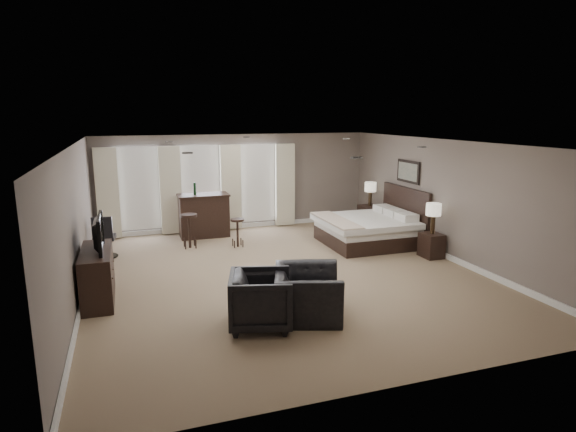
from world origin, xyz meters
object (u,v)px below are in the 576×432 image
object	(u,v)px
bar_stool_right	(238,233)
desk_chair	(105,236)
bed	(366,217)
nightstand_near	(431,245)
bar_counter	(204,215)
tv	(95,246)
bar_stool_left	(189,231)
lamp_far	(370,194)
armchair_near	(308,285)
dresser	(98,275)
nightstand_far	(369,217)
armchair_far	(261,297)
lamp_near	(433,219)

from	to	relation	value
bar_stool_right	desk_chair	size ratio (longest dim) A/B	0.71
bed	nightstand_near	bearing A→B (deg)	-58.46
bar_counter	desk_chair	bearing A→B (deg)	-153.37
tv	bar_stool_left	distance (m)	3.48
bed	lamp_far	xyz separation A→B (m)	(0.89, 1.45, 0.29)
armchair_near	dresser	bearing A→B (deg)	79.23
nightstand_near	nightstand_far	world-z (taller)	nightstand_far
nightstand_near	bar_stool_right	size ratio (longest dim) A/B	0.79
armchair_far	bar_stool_right	world-z (taller)	armchair_far
bed	bar_stool_left	size ratio (longest dim) A/B	2.61
bar_stool_left	dresser	bearing A→B (deg)	-123.88
bed	lamp_near	xyz separation A→B (m)	(0.89, -1.45, 0.20)
tv	nightstand_near	bearing A→B (deg)	-87.21
nightstand_near	armchair_far	size ratio (longest dim) A/B	0.58
nightstand_near	dresser	xyz separation A→B (m)	(-6.92, -0.34, 0.17)
desk_chair	lamp_near	bearing A→B (deg)	168.49
bar_stool_right	lamp_far	bearing A→B (deg)	9.69
nightstand_far	bar_stool_left	bearing A→B (deg)	-175.61
lamp_near	desk_chair	world-z (taller)	lamp_near
nightstand_near	bar_stool_left	bearing A→B (deg)	153.31
bed	dresser	size ratio (longest dim) A/B	1.40
dresser	armchair_far	distance (m)	3.04
bed	armchair_near	size ratio (longest dim) A/B	1.82
armchair_near	bar_stool_right	xyz separation A→B (m)	(-0.14, 4.34, -0.17)
armchair_near	nightstand_far	bearing A→B (deg)	-18.49
tv	bed	bearing A→B (deg)	-73.49
dresser	bar_counter	world-z (taller)	bar_counter
armchair_far	bar_counter	size ratio (longest dim) A/B	0.72
armchair_far	bar_stool_right	xyz separation A→B (m)	(0.66, 4.49, -0.12)
lamp_far	bar_counter	xyz separation A→B (m)	(-4.50, 0.59, -0.41)
lamp_near	tv	size ratio (longest dim) A/B	0.66
nightstand_far	armchair_near	distance (m)	6.26
nightstand_near	bar_counter	distance (m)	5.70
nightstand_far	lamp_far	distance (m)	0.65
bar_stool_left	bar_stool_right	distance (m)	1.14
bar_stool_left	bar_stool_right	world-z (taller)	bar_stool_left
tv	armchair_far	distance (m)	3.08
tv	armchair_far	size ratio (longest dim) A/B	1.10
dresser	tv	bearing A→B (deg)	0.00
lamp_near	lamp_far	distance (m)	2.90
dresser	bar_stool_left	bearing A→B (deg)	56.12
lamp_far	tv	bearing A→B (deg)	-154.93
lamp_far	tv	xyz separation A→B (m)	(-6.92, -3.24, -0.02)
dresser	nightstand_far	bearing A→B (deg)	25.07
lamp_near	armchair_far	xyz separation A→B (m)	(-4.56, -2.25, -0.42)
armchair_near	bar_counter	world-z (taller)	bar_counter
bar_stool_left	tv	bearing A→B (deg)	-123.88
lamp_far	tv	world-z (taller)	lamp_far
armchair_far	bar_counter	xyz separation A→B (m)	(0.05, 5.74, 0.10)
bed	nightstand_far	bearing A→B (deg)	58.46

